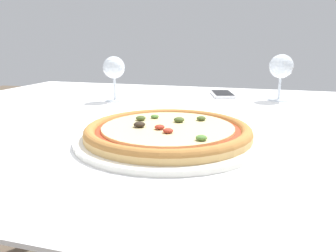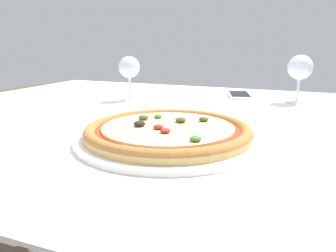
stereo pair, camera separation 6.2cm
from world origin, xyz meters
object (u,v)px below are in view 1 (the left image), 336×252
object	(u,v)px
dining_table	(131,141)
wine_glass_far_left	(114,69)
pizza_plate	(168,133)
cell_phone	(222,94)
wine_glass_far_right	(281,68)

from	to	relation	value
dining_table	wine_glass_far_left	xyz separation A→B (m)	(-0.12, 0.16, 0.18)
dining_table	pizza_plate	size ratio (longest dim) A/B	3.66
dining_table	cell_phone	bearing A→B (deg)	60.95
pizza_plate	cell_phone	world-z (taller)	pizza_plate
wine_glass_far_left	cell_phone	xyz separation A→B (m)	(0.32, 0.20, -0.10)
wine_glass_far_left	cell_phone	bearing A→B (deg)	32.34
wine_glass_far_left	wine_glass_far_right	world-z (taller)	wine_glass_far_right
wine_glass_far_left	wine_glass_far_right	bearing A→B (deg)	17.12
dining_table	pizza_plate	distance (m)	0.29
pizza_plate	dining_table	bearing A→B (deg)	127.76
cell_phone	pizza_plate	bearing A→B (deg)	-93.54
dining_table	cell_phone	xyz separation A→B (m)	(0.20, 0.36, 0.08)
cell_phone	wine_glass_far_left	bearing A→B (deg)	-147.66
pizza_plate	cell_phone	bearing A→B (deg)	86.46
dining_table	wine_glass_far_left	world-z (taller)	wine_glass_far_left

